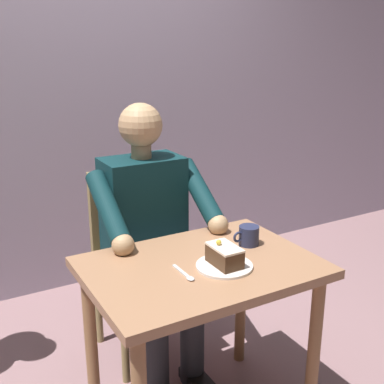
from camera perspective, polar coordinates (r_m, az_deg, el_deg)
cafe_rear_panel at (r=3.01m, az=-13.95°, el=16.79°), size 6.40×0.12×3.00m
dining_table at (r=1.88m, az=1.07°, el=-11.46°), size 0.86×0.61×0.71m
chair at (r=2.42m, az=-6.53°, el=-7.14°), size 0.42×0.42×0.91m
seated_person at (r=2.21m, az=-4.88°, el=-5.31°), size 0.53×0.58×1.25m
dessert_plate at (r=1.80m, az=3.83°, el=-8.69°), size 0.21×0.21×0.01m
cake_slice at (r=1.78m, az=3.86°, el=-7.47°), size 0.09×0.14×0.09m
coffee_cup at (r=1.98m, az=6.69°, el=-5.08°), size 0.12×0.08×0.08m
dessert_spoon at (r=1.73m, az=-0.71°, el=-9.76°), size 0.03×0.14×0.01m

